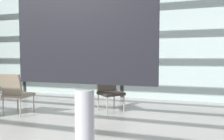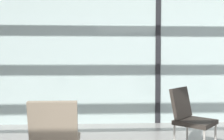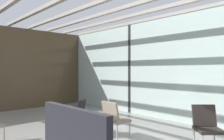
% 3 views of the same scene
% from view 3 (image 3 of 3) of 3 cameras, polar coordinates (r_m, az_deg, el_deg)
% --- Properties ---
extents(window_mullion_0, '(0.10, 0.12, 3.30)m').
position_cam_3_polar(window_mullion_0, '(8.12, 4.82, 0.39)').
color(window_mullion_0, black).
rests_on(window_mullion_0, ground).
extents(lounge_chair_0, '(0.48, 0.53, 0.87)m').
position_cam_3_polar(lounge_chair_0, '(5.11, 0.63, -12.42)').
color(lounge_chair_0, '#7F705B').
rests_on(lounge_chair_0, ground).
extents(lounge_chair_1, '(0.70, 0.68, 0.87)m').
position_cam_3_polar(lounge_chair_1, '(5.35, -9.75, -11.84)').
color(lounge_chair_1, black).
rests_on(lounge_chair_1, ground).
extents(lounge_chair_3, '(0.71, 0.71, 0.87)m').
position_cam_3_polar(lounge_chair_3, '(4.87, 23.82, -13.02)').
color(lounge_chair_3, '#28231E').
rests_on(lounge_chair_3, ground).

